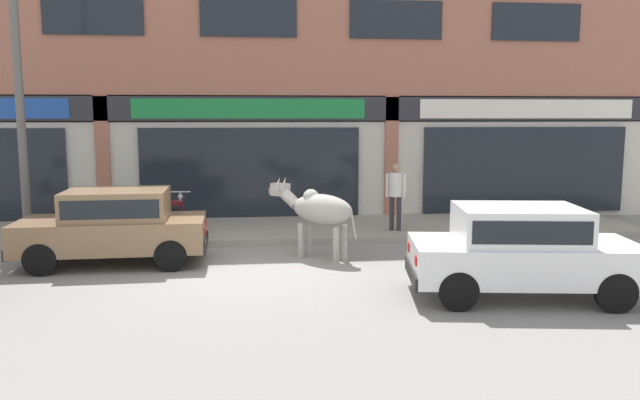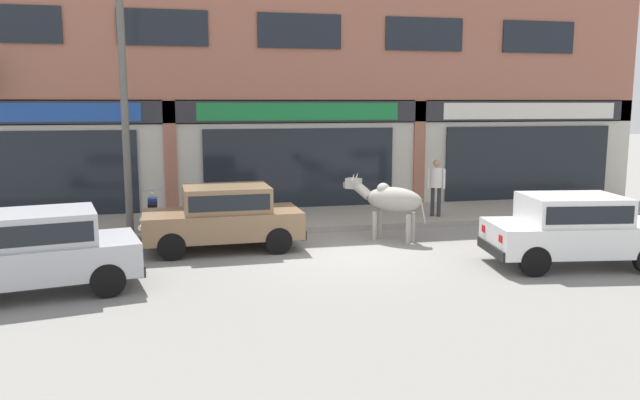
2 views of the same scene
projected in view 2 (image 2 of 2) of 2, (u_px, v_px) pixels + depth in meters
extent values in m
plane|color=gray|center=(346.00, 252.00, 13.97)|extent=(90.00, 90.00, 0.00)
cube|color=gray|center=(311.00, 218.00, 17.63)|extent=(19.00, 3.21, 0.15)
cube|color=#9E604C|center=(298.00, 17.00, 18.55)|extent=(23.00, 0.55, 6.30)
cube|color=beige|center=(298.00, 156.00, 19.19)|extent=(23.00, 0.55, 3.40)
cube|color=#28282D|center=(300.00, 112.00, 18.68)|extent=(22.08, 0.08, 0.64)
cube|color=black|center=(29.00, 174.00, 17.27)|extent=(5.83, 0.10, 2.40)
cube|color=#1E479E|center=(24.00, 112.00, 16.99)|extent=(6.13, 0.05, 0.52)
cube|color=#9E604C|center=(171.00, 159.00, 18.07)|extent=(0.36, 0.12, 3.40)
cube|color=black|center=(300.00, 168.00, 18.93)|extent=(5.83, 0.10, 2.40)
cube|color=#197A38|center=(300.00, 112.00, 18.65)|extent=(6.13, 0.05, 0.52)
cube|color=#9E604C|center=(419.00, 154.00, 19.74)|extent=(0.36, 0.12, 3.40)
cube|color=black|center=(528.00, 163.00, 20.59)|extent=(5.83, 0.10, 2.40)
cube|color=silver|center=(531.00, 111.00, 20.31)|extent=(6.13, 0.05, 0.52)
cube|color=black|center=(12.00, 24.00, 16.63)|extent=(2.50, 0.06, 1.00)
cube|color=black|center=(163.00, 28.00, 17.48)|extent=(2.50, 0.06, 1.00)
cube|color=black|center=(300.00, 31.00, 18.32)|extent=(2.50, 0.06, 1.00)
cube|color=black|center=(424.00, 34.00, 19.17)|extent=(2.50, 0.06, 1.00)
cube|color=black|center=(539.00, 37.00, 20.02)|extent=(2.50, 0.06, 1.00)
ellipsoid|color=#9E998E|center=(394.00, 200.00, 14.91)|extent=(1.39, 1.32, 0.60)
sphere|color=#9E998E|center=(383.00, 189.00, 15.02)|extent=(0.32, 0.32, 0.32)
cylinder|color=#9E998E|center=(375.00, 226.00, 15.10)|extent=(0.12, 0.12, 0.72)
cylinder|color=#9E998E|center=(379.00, 224.00, 15.35)|extent=(0.12, 0.12, 0.72)
cylinder|color=#9E998E|center=(408.00, 229.00, 14.68)|extent=(0.12, 0.12, 0.72)
cylinder|color=#9E998E|center=(413.00, 227.00, 14.93)|extent=(0.12, 0.12, 0.72)
cylinder|color=#9E998E|center=(363.00, 191.00, 15.29)|extent=(0.51, 0.49, 0.43)
cube|color=#9E998E|center=(354.00, 183.00, 15.39)|extent=(0.41, 0.40, 0.26)
cube|color=slate|center=(347.00, 185.00, 15.48)|extent=(0.21, 0.21, 0.14)
cone|color=beige|center=(353.00, 177.00, 15.26)|extent=(0.12, 0.12, 0.19)
cone|color=beige|center=(357.00, 176.00, 15.43)|extent=(0.12, 0.12, 0.19)
cube|color=#9E998E|center=(354.00, 182.00, 15.20)|extent=(0.12, 0.13, 0.10)
cube|color=#9E998E|center=(359.00, 181.00, 15.48)|extent=(0.12, 0.13, 0.10)
cylinder|color=#9E998E|center=(423.00, 211.00, 14.59)|extent=(0.15, 0.14, 0.60)
cylinder|color=black|center=(172.00, 246.00, 13.19)|extent=(0.61, 0.20, 0.60)
cylinder|color=black|center=(170.00, 233.00, 14.57)|extent=(0.61, 0.20, 0.60)
cylinder|color=black|center=(278.00, 241.00, 13.76)|extent=(0.61, 0.20, 0.60)
cylinder|color=black|center=(267.00, 228.00, 15.14)|extent=(0.61, 0.20, 0.60)
cube|color=#846647|center=(222.00, 224.00, 14.12)|extent=(3.55, 1.70, 0.60)
cube|color=#846647|center=(226.00, 198.00, 14.05)|extent=(1.94, 1.50, 0.56)
cube|color=black|center=(226.00, 198.00, 14.05)|extent=(1.79, 1.51, 0.35)
cube|color=black|center=(144.00, 237.00, 13.73)|extent=(0.17, 1.52, 0.20)
cube|color=black|center=(297.00, 229.00, 14.58)|extent=(0.17, 1.52, 0.20)
sphere|color=silver|center=(141.00, 228.00, 13.22)|extent=(0.14, 0.14, 0.14)
sphere|color=silver|center=(142.00, 220.00, 14.13)|extent=(0.14, 0.14, 0.14)
cube|color=red|center=(303.00, 220.00, 14.06)|extent=(0.03, 0.16, 0.14)
cube|color=red|center=(294.00, 212.00, 15.01)|extent=(0.03, 0.16, 0.14)
cylinder|color=black|center=(610.00, 243.00, 13.57)|extent=(0.62, 0.26, 0.60)
cylinder|color=black|center=(507.00, 244.00, 13.40)|extent=(0.62, 0.26, 0.60)
cylinder|color=black|center=(535.00, 261.00, 11.98)|extent=(0.62, 0.26, 0.60)
cube|color=white|center=(575.00, 237.00, 12.73)|extent=(3.69, 2.09, 0.60)
cube|color=white|center=(572.00, 209.00, 12.63)|extent=(2.09, 1.70, 0.56)
cube|color=black|center=(572.00, 209.00, 12.63)|extent=(1.94, 1.70, 0.35)
cube|color=black|center=(492.00, 249.00, 12.63)|extent=(0.34, 1.52, 0.20)
cube|color=red|center=(484.00, 229.00, 13.07)|extent=(0.05, 0.16, 0.14)
cube|color=red|center=(501.00, 239.00, 12.09)|extent=(0.05, 0.16, 0.14)
cylinder|color=black|center=(108.00, 280.00, 10.69)|extent=(0.62, 0.29, 0.60)
cylinder|color=black|center=(100.00, 261.00, 11.98)|extent=(0.62, 0.29, 0.60)
cube|color=#B2B5BA|center=(33.00, 260.00, 10.83)|extent=(3.75, 2.26, 0.60)
cube|color=#B2B5BA|center=(37.00, 227.00, 10.78)|extent=(2.15, 1.79, 0.56)
cube|color=black|center=(37.00, 227.00, 10.78)|extent=(2.00, 1.78, 0.35)
cube|color=black|center=(136.00, 262.00, 11.56)|extent=(0.42, 1.51, 0.20)
cube|color=red|center=(141.00, 251.00, 11.07)|extent=(0.06, 0.16, 0.14)
cube|color=red|center=(133.00, 240.00, 11.96)|extent=(0.06, 0.16, 0.14)
cylinder|color=black|center=(153.00, 211.00, 16.82)|extent=(0.11, 0.56, 0.56)
cylinder|color=black|center=(152.00, 219.00, 15.62)|extent=(0.11, 0.56, 0.56)
cube|color=#B2B5BA|center=(153.00, 213.00, 16.19)|extent=(0.21, 0.32, 0.24)
cube|color=navy|center=(153.00, 202.00, 16.30)|extent=(0.25, 0.40, 0.24)
cube|color=black|center=(152.00, 206.00, 15.92)|extent=(0.23, 0.52, 0.12)
cylinder|color=#B2B5BA|center=(153.00, 200.00, 16.71)|extent=(0.04, 0.27, 0.59)
cylinder|color=#B2B5BA|center=(153.00, 189.00, 16.71)|extent=(0.52, 0.04, 0.03)
sphere|color=silver|center=(153.00, 194.00, 16.78)|extent=(0.12, 0.12, 0.12)
cylinder|color=#B2B5BA|center=(148.00, 219.00, 15.83)|extent=(0.07, 0.48, 0.06)
cylinder|color=black|center=(203.00, 208.00, 17.18)|extent=(0.11, 0.56, 0.56)
cylinder|color=black|center=(203.00, 216.00, 15.97)|extent=(0.11, 0.56, 0.56)
cube|color=#B2B5BA|center=(203.00, 211.00, 16.55)|extent=(0.21, 0.33, 0.24)
cube|color=red|center=(203.00, 200.00, 16.67)|extent=(0.25, 0.41, 0.24)
cube|color=black|center=(203.00, 203.00, 16.28)|extent=(0.23, 0.53, 0.12)
cylinder|color=#B2B5BA|center=(202.00, 198.00, 17.08)|extent=(0.05, 0.27, 0.59)
cylinder|color=#B2B5BA|center=(202.00, 188.00, 17.07)|extent=(0.52, 0.05, 0.03)
sphere|color=silver|center=(202.00, 192.00, 17.15)|extent=(0.12, 0.12, 0.12)
cylinder|color=#B2B5BA|center=(199.00, 216.00, 16.19)|extent=(0.07, 0.48, 0.06)
cylinder|color=black|center=(248.00, 206.00, 17.49)|extent=(0.11, 0.56, 0.56)
cylinder|color=black|center=(252.00, 214.00, 16.28)|extent=(0.11, 0.56, 0.56)
cube|color=#B2B5BA|center=(250.00, 209.00, 16.86)|extent=(0.21, 0.32, 0.24)
cube|color=maroon|center=(249.00, 199.00, 16.97)|extent=(0.25, 0.41, 0.24)
cube|color=black|center=(251.00, 201.00, 16.59)|extent=(0.23, 0.53, 0.12)
cylinder|color=#B2B5BA|center=(248.00, 196.00, 17.39)|extent=(0.05, 0.27, 0.59)
cylinder|color=#B2B5BA|center=(248.00, 186.00, 17.38)|extent=(0.52, 0.04, 0.03)
sphere|color=silver|center=(248.00, 190.00, 17.46)|extent=(0.12, 0.12, 0.12)
cylinder|color=#B2B5BA|center=(247.00, 214.00, 16.50)|extent=(0.07, 0.48, 0.06)
cylinder|color=#2D2D33|center=(439.00, 202.00, 17.46)|extent=(0.11, 0.11, 0.82)
cylinder|color=#2D2D33|center=(432.00, 202.00, 17.51)|extent=(0.11, 0.11, 0.82)
cylinder|color=silver|center=(436.00, 177.00, 17.38)|extent=(0.32, 0.32, 0.56)
cylinder|color=silver|center=(444.00, 179.00, 17.32)|extent=(0.08, 0.08, 0.56)
cylinder|color=silver|center=(429.00, 178.00, 17.45)|extent=(0.08, 0.08, 0.56)
sphere|color=tan|center=(437.00, 163.00, 17.32)|extent=(0.20, 0.20, 0.20)
cylinder|color=#595651|center=(124.00, 107.00, 14.84)|extent=(0.18, 0.18, 6.13)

